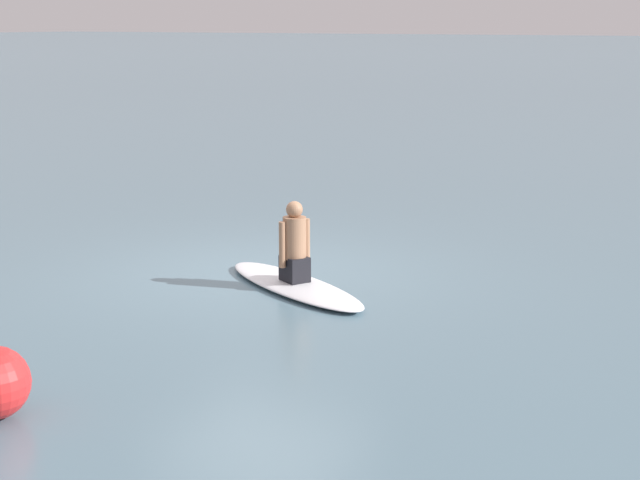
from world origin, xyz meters
TOP-DOWN VIEW (x-y plane):
  - ground_plane at (0.00, 0.00)m, footprint 400.00×400.00m
  - surfboard at (0.82, -0.46)m, footprint 2.68×1.80m
  - person_paddler at (0.82, -0.46)m, footprint 0.39×0.40m

SIDE VIEW (x-z plane):
  - ground_plane at x=0.00m, z-range 0.00..0.00m
  - surfboard at x=0.82m, z-range 0.00..0.10m
  - person_paddler at x=0.82m, z-range 0.06..1.00m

